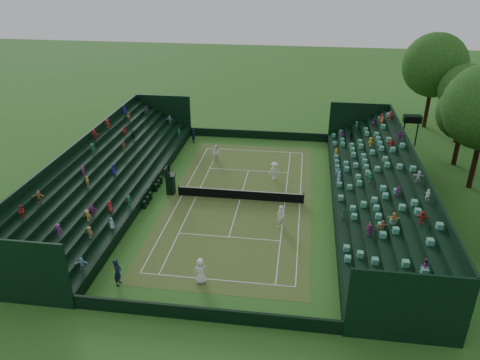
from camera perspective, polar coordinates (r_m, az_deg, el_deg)
The scene contains 19 objects.
ground at distance 43.05m, azimuth 0.00°, elevation -2.39°, with size 160.00×160.00×0.00m, color #2F6720.
court_surface at distance 43.05m, azimuth 0.00°, elevation -2.39°, with size 12.97×26.77×0.01m, color #306B23.
perimeter_wall_north at distance 57.25m, azimuth 2.22°, elevation 5.55°, with size 17.17×0.20×1.00m, color black.
perimeter_wall_south at distance 29.89m, azimuth -4.41°, elevation -15.99°, with size 17.17×0.20×1.00m, color black.
perimeter_wall_east at distance 42.61m, azimuth 11.38°, elevation -2.51°, with size 0.20×31.77×1.00m, color black.
perimeter_wall_west at distance 44.66m, azimuth -10.85°, elevation -1.07°, with size 0.20×31.77×1.00m, color black.
north_grandstand at distance 42.65m, azimuth 17.10°, elevation -1.58°, with size 6.60×32.00×4.90m.
south_grandstand at distance 45.67m, azimuth -15.94°, elevation 0.46°, with size 6.60×32.00×4.90m.
tennis_net at distance 42.80m, azimuth 0.00°, elevation -1.77°, with size 11.67×0.10×1.06m.
scoreboard_tower at distance 57.61m, azimuth 20.25°, elevation 6.86°, with size 2.00×1.00×3.70m.
tree_row at distance 53.13m, azimuth 26.49°, elevation 8.67°, with size 10.75×35.47×11.99m.
umpire_chair at distance 44.05m, azimuth -8.50°, elevation -0.17°, with size 0.93×0.93×2.93m.
courtside_chairs at distance 44.42m, azimuth -10.70°, elevation -1.36°, with size 0.48×5.46×1.05m.
player_near_west at distance 32.49m, azimuth -4.82°, elevation -10.99°, with size 0.94×0.61×1.93m, color white.
player_near_east at distance 38.57m, azimuth 4.92°, elevation -4.42°, with size 0.73×0.48×2.00m, color white.
player_far_west at distance 50.83m, azimuth -2.89°, elevation 3.30°, with size 0.87×0.68×1.79m, color white.
player_far_east at distance 46.62m, azimuth 4.21°, elevation 1.14°, with size 1.20×0.69×1.86m, color white.
line_judge_north at distance 56.05m, azimuth -5.67°, elevation 5.39°, with size 0.63×0.42×1.74m, color black.
line_judge_south at distance 33.26m, azimuth -14.70°, elevation -10.83°, with size 0.73×0.48×1.99m, color black.
Camera 1 is at (5.27, -37.52, 20.44)m, focal length 35.00 mm.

